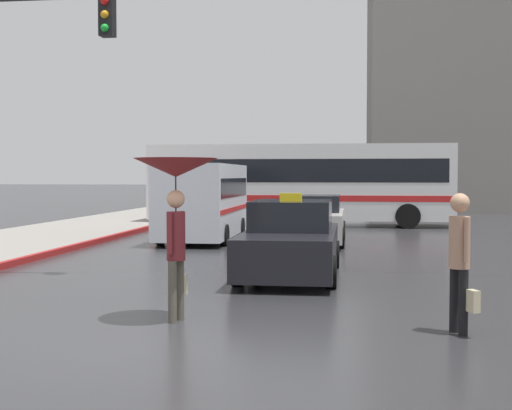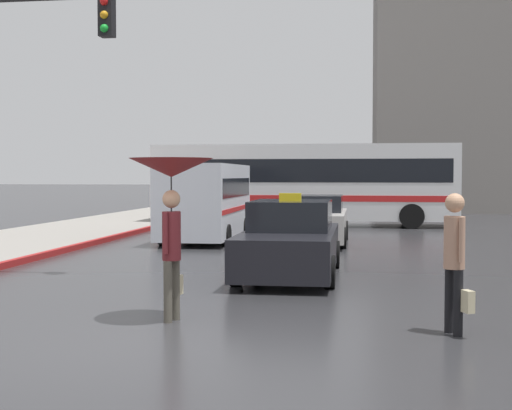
{
  "view_description": "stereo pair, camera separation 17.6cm",
  "coord_description": "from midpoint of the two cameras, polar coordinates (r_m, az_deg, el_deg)",
  "views": [
    {
      "loc": [
        2.4,
        -8.19,
        2.04
      ],
      "look_at": [
        0.36,
        7.16,
        1.4
      ],
      "focal_mm": 50.0,
      "sensor_mm": 36.0,
      "label": 1
    },
    {
      "loc": [
        2.58,
        -8.16,
        2.04
      ],
      "look_at": [
        0.36,
        7.16,
        1.4
      ],
      "focal_mm": 50.0,
      "sensor_mm": 36.0,
      "label": 2
    }
  ],
  "objects": [
    {
      "name": "traffic_light",
      "position": [
        15.33,
        -18.9,
        9.83
      ],
      "size": [
        3.41,
        0.38,
        5.88
      ],
      "color": "black",
      "rests_on": "ground_plane"
    },
    {
      "name": "taxi",
      "position": [
        14.51,
        2.47,
        -2.95
      ],
      "size": [
        1.91,
        4.75,
        1.69
      ],
      "rotation": [
        0.0,
        0.0,
        3.14
      ],
      "color": "black",
      "rests_on": "ground_plane"
    },
    {
      "name": "city_bus",
      "position": [
        29.18,
        3.34,
        1.94
      ],
      "size": [
        12.26,
        2.81,
        3.28
      ],
      "rotation": [
        0.0,
        0.0,
        -1.58
      ],
      "color": "silver",
      "rests_on": "ground_plane"
    },
    {
      "name": "ambulance_van",
      "position": [
        22.38,
        -4.47,
        0.53
      ],
      "size": [
        2.13,
        5.42,
        2.39
      ],
      "rotation": [
        0.0,
        0.0,
        3.15
      ],
      "color": "silver",
      "rests_on": "ground_plane"
    },
    {
      "name": "pedestrian_man",
      "position": [
        9.48,
        15.49,
        -3.78
      ],
      "size": [
        0.4,
        0.52,
        1.82
      ],
      "rotation": [
        0.0,
        0.0,
        -1.17
      ],
      "color": "black",
      "rests_on": "ground_plane"
    },
    {
      "name": "pedestrian_with_umbrella",
      "position": [
        9.96,
        -6.94,
        1.65
      ],
      "size": [
        1.17,
        1.17,
        2.28
      ],
      "rotation": [
        0.0,
        0.0,
        1.32
      ],
      "color": "#4C473D",
      "rests_on": "ground_plane"
    },
    {
      "name": "ground_plane",
      "position": [
        8.78,
        -9.29,
        -11.09
      ],
      "size": [
        300.0,
        300.0,
        0.0
      ],
      "primitive_type": "plane",
      "color": "#2D2D30"
    },
    {
      "name": "sedan_red",
      "position": [
        21.55,
        4.36,
        -1.28
      ],
      "size": [
        1.91,
        4.58,
        1.44
      ],
      "rotation": [
        0.0,
        0.0,
        3.14
      ],
      "color": "#B7B2AD",
      "rests_on": "ground_plane"
    }
  ]
}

